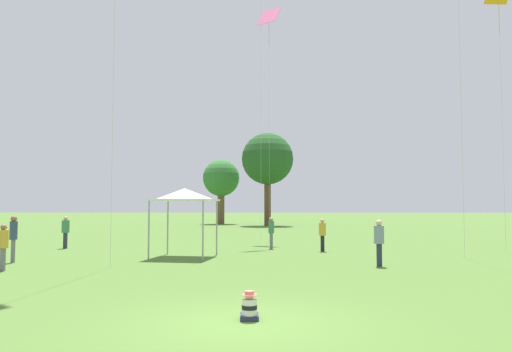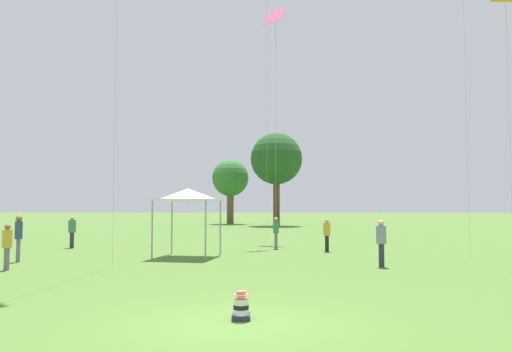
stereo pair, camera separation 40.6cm
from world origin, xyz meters
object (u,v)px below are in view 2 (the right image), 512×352
(person_standing_2, at_px, (276,230))
(kite_3, at_px, (275,21))
(person_standing_5, at_px, (72,229))
(canopy_tent, at_px, (188,195))
(distant_tree_1, at_px, (230,179))
(person_standing_0, at_px, (7,243))
(distant_tree_0, at_px, (276,159))
(seated_toddler, at_px, (241,308))
(person_standing_6, at_px, (327,232))
(person_standing_1, at_px, (19,233))
(person_standing_4, at_px, (381,239))

(person_standing_2, xyz_separation_m, kite_3, (-0.13, 6.40, 13.31))
(person_standing_2, distance_m, person_standing_5, 10.63)
(person_standing_5, distance_m, kite_3, 18.15)
(canopy_tent, xyz_separation_m, distant_tree_1, (-2.37, 38.51, 2.79))
(person_standing_5, distance_m, canopy_tent, 8.21)
(person_standing_0, distance_m, distant_tree_0, 39.81)
(seated_toddler, height_order, person_standing_6, person_standing_6)
(person_standing_1, distance_m, canopy_tent, 6.83)
(person_standing_5, xyz_separation_m, kite_3, (10.50, 6.46, 13.32))
(person_standing_2, height_order, person_standing_5, person_standing_5)
(kite_3, relative_size, distant_tree_0, 1.48)
(kite_3, distance_m, distant_tree_1, 29.89)
(person_standing_0, relative_size, canopy_tent, 0.53)
(person_standing_1, relative_size, distant_tree_1, 0.23)
(distant_tree_1, bearing_deg, person_standing_5, -97.51)
(person_standing_1, xyz_separation_m, person_standing_5, (-0.65, 6.43, -0.15))
(canopy_tent, bearing_deg, person_standing_4, -21.89)
(person_standing_6, distance_m, kite_3, 15.67)
(person_standing_4, bearing_deg, person_standing_5, -162.42)
(person_standing_1, xyz_separation_m, person_standing_4, (13.91, -0.78, -0.12))
(person_standing_0, bearing_deg, person_standing_6, 18.46)
(person_standing_5, bearing_deg, distant_tree_0, -156.57)
(seated_toddler, bearing_deg, person_standing_6, 75.36)
(person_standing_2, distance_m, person_standing_4, 8.26)
(person_standing_5, bearing_deg, person_standing_6, 126.78)
(seated_toddler, bearing_deg, person_standing_5, 119.51)
(person_standing_4, distance_m, distant_tree_0, 37.50)
(person_standing_2, distance_m, distant_tree_0, 30.12)
(person_standing_0, bearing_deg, person_standing_5, 85.35)
(person_standing_1, bearing_deg, canopy_tent, 107.68)
(person_standing_5, xyz_separation_m, distant_tree_1, (4.53, 34.38, 4.47))
(distant_tree_0, distance_m, distant_tree_1, 7.70)
(person_standing_4, bearing_deg, kite_3, 150.44)
(kite_3, bearing_deg, person_standing_5, -71.32)
(person_standing_0, height_order, distant_tree_0, distant_tree_0)
(person_standing_6, bearing_deg, canopy_tent, 135.63)
(person_standing_4, xyz_separation_m, distant_tree_1, (-10.02, 41.58, 4.44))
(distant_tree_1, bearing_deg, seated_toddler, -83.52)
(seated_toddler, xyz_separation_m, distant_tree_1, (-5.70, 50.16, 5.20))
(person_standing_1, distance_m, person_standing_2, 11.91)
(person_standing_1, relative_size, person_standing_4, 1.08)
(person_standing_5, bearing_deg, distant_tree_1, -145.04)
(person_standing_0, relative_size, person_standing_2, 0.97)
(person_standing_0, xyz_separation_m, canopy_tent, (5.32, 4.72, 1.71))
(person_standing_5, bearing_deg, person_standing_4, 106.12)
(canopy_tent, bearing_deg, person_standing_5, 149.09)
(person_standing_0, bearing_deg, kite_3, 45.01)
(person_standing_2, xyz_separation_m, person_standing_6, (2.47, -1.36, -0.05))
(distant_tree_0, relative_size, distant_tree_1, 1.32)
(seated_toddler, height_order, distant_tree_0, distant_tree_0)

